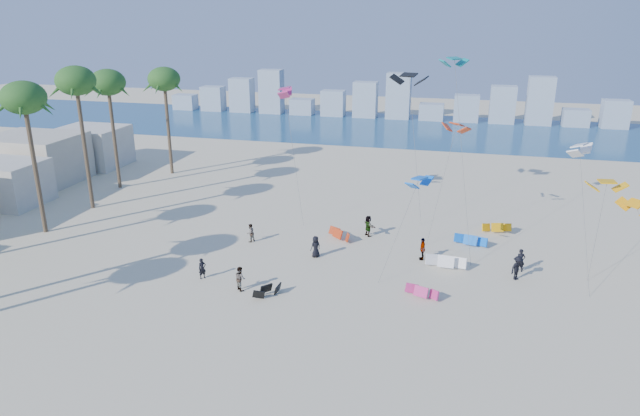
# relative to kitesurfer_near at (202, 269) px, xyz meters

# --- Properties ---
(ground) EXTENTS (220.00, 220.00, 0.00)m
(ground) POSITION_rel_kitesurfer_near_xyz_m (4.82, -10.63, -0.81)
(ground) COLOR beige
(ground) RESTS_ON ground
(ocean) EXTENTS (220.00, 220.00, 0.00)m
(ocean) POSITION_rel_kitesurfer_near_xyz_m (4.82, 61.37, -0.80)
(ocean) COLOR navy
(ocean) RESTS_ON ground
(kitesurfer_near) EXTENTS (0.68, 0.70, 1.62)m
(kitesurfer_near) POSITION_rel_kitesurfer_near_xyz_m (0.00, 0.00, 0.00)
(kitesurfer_near) COLOR black
(kitesurfer_near) RESTS_ON ground
(kitesurfer_mid) EXTENTS (1.11, 1.09, 1.80)m
(kitesurfer_mid) POSITION_rel_kitesurfer_near_xyz_m (3.46, -1.03, 0.09)
(kitesurfer_mid) COLOR gray
(kitesurfer_mid) RESTS_ON ground
(kitesurfers_far) EXTENTS (23.27, 7.58, 1.91)m
(kitesurfers_far) POSITION_rel_kitesurfer_near_xyz_m (13.78, 7.98, 0.12)
(kitesurfers_far) COLOR black
(kitesurfers_far) RESTS_ON ground
(grounded_kites) EXTENTS (19.13, 18.39, 1.02)m
(grounded_kites) POSITION_rel_kitesurfer_near_xyz_m (15.79, 7.70, -0.36)
(grounded_kites) COLOR black
(grounded_kites) RESTS_ON ground
(flying_kites) EXTENTS (32.19, 18.81, 16.04)m
(flying_kites) POSITION_rel_kitesurfer_near_xyz_m (17.69, 12.70, 9.77)
(flying_kites) COLOR blue
(flying_kites) RESTS_ON ground
(palm_row) EXTENTS (9.33, 44.80, 14.29)m
(palm_row) POSITION_rel_kitesurfer_near_xyz_m (-17.60, 5.54, 10.52)
(palm_row) COLOR brown
(palm_row) RESTS_ON ground
(distant_skyline) EXTENTS (85.00, 3.00, 8.40)m
(distant_skyline) POSITION_rel_kitesurfer_near_xyz_m (3.63, 71.37, 2.28)
(distant_skyline) COLOR #9EADBF
(distant_skyline) RESTS_ON ground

